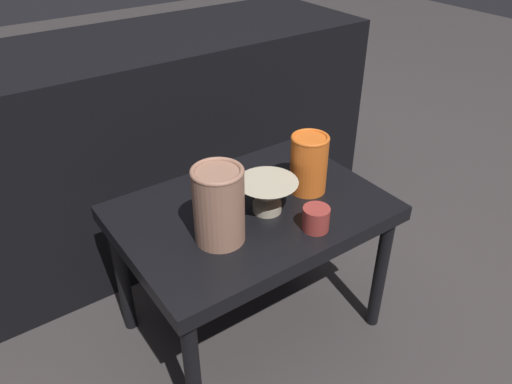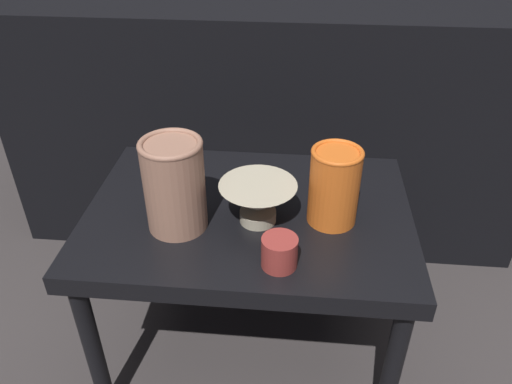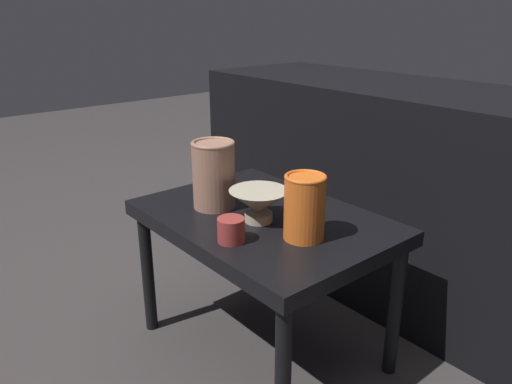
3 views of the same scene
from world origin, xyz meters
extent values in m
plane|color=#383333|center=(0.00, 0.00, 0.00)|extent=(8.00, 8.00, 0.00)
cube|color=black|center=(0.00, 0.00, 0.40)|extent=(0.67, 0.47, 0.04)
cylinder|color=black|center=(-0.30, -0.20, 0.19)|extent=(0.04, 0.04, 0.38)
cylinder|color=black|center=(0.30, -0.20, 0.19)|extent=(0.04, 0.04, 0.38)
cylinder|color=black|center=(-0.30, 0.20, 0.19)|extent=(0.04, 0.04, 0.38)
cylinder|color=black|center=(0.30, 0.20, 0.19)|extent=(0.04, 0.04, 0.38)
cube|color=black|center=(0.00, 0.60, 0.35)|extent=(1.49, 0.50, 0.71)
cylinder|color=#B2A88E|center=(0.02, -0.04, 0.44)|extent=(0.07, 0.07, 0.02)
cone|color=#B2A88E|center=(0.02, -0.04, 0.48)|extent=(0.15, 0.15, 0.06)
cylinder|color=#996B56|center=(-0.13, -0.06, 0.51)|extent=(0.12, 0.12, 0.18)
torus|color=#996B56|center=(-0.13, -0.06, 0.60)|extent=(0.12, 0.12, 0.01)
cylinder|color=orange|center=(0.17, -0.02, 0.50)|extent=(0.10, 0.10, 0.15)
torus|color=orange|center=(0.17, -0.02, 0.58)|extent=(0.10, 0.10, 0.01)
cylinder|color=maroon|center=(0.07, -0.16, 0.45)|extent=(0.06, 0.06, 0.06)
camera|label=1|loc=(-0.59, -0.86, 1.14)|focal=35.00mm
camera|label=2|loc=(0.09, -0.83, 1.03)|focal=35.00mm
camera|label=3|loc=(0.92, -0.80, 0.94)|focal=35.00mm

